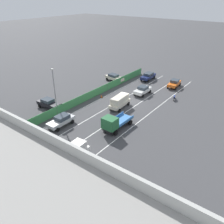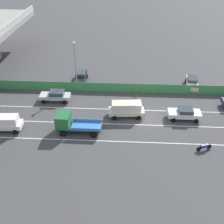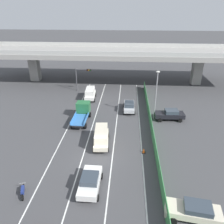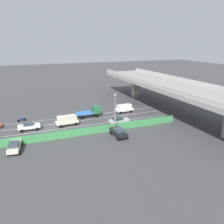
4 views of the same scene
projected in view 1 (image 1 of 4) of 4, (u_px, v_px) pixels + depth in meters
ground_plane at (129, 102)px, 42.94m from camera, size 300.00×300.00×0.00m
lane_line_left_edge at (141, 120)px, 36.86m from camera, size 0.14×45.17×0.01m
lane_line_mid_left at (123, 114)px, 38.74m from camera, size 0.14×45.17×0.01m
lane_line_mid_right at (106, 108)px, 40.62m from camera, size 0.14×45.17×0.01m
lane_line_right_edge at (92, 103)px, 42.51m from camera, size 0.14×45.17×0.01m
green_fence at (85, 97)px, 42.98m from camera, size 0.10×41.27×1.54m
car_sedan_white at (143, 90)px, 46.02m from camera, size 2.10×4.33×1.61m
car_van_cream at (120, 101)px, 40.43m from camera, size 2.27×4.89×2.16m
car_van_white at (73, 153)px, 27.48m from camera, size 2.18×4.57×2.07m
car_sedan_silver at (61, 120)px, 35.01m from camera, size 1.98×4.46×1.65m
car_taxi_orange at (174, 83)px, 49.54m from camera, size 2.22×4.39×1.60m
car_sedan_navy at (148, 76)px, 53.71m from camera, size 2.12×4.65×1.60m
flatbed_truck_blue at (114, 123)px, 33.51m from camera, size 2.35×5.57×2.52m
motorcycle at (174, 97)px, 43.80m from camera, size 0.86×1.87×0.93m
parked_sedan_cream at (114, 77)px, 52.85m from camera, size 4.77×2.46×1.59m
parked_sedan_dark at (49, 103)px, 40.35m from camera, size 4.61×2.16×1.70m
traffic_light at (56, 164)px, 22.12m from camera, size 3.35×0.69×4.86m
street_lamp at (54, 87)px, 37.20m from camera, size 0.60×0.36×7.73m
traffic_cone at (101, 96)px, 44.75m from camera, size 0.47×0.47×0.58m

